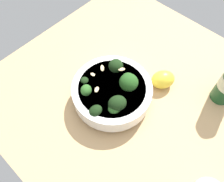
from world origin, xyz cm
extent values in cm
cube|color=tan|center=(0.00, 0.00, -2.09)|extent=(68.43, 68.43, 4.17)
cylinder|color=white|center=(5.80, -1.51, 0.73)|extent=(10.95, 10.95, 1.45)
cylinder|color=white|center=(5.80, -1.51, 3.63)|extent=(19.92, 19.92, 4.36)
cylinder|color=silver|center=(5.80, -1.51, 5.41)|extent=(16.65, 16.65, 0.80)
cylinder|color=#589D47|center=(0.71, -4.50, 4.18)|extent=(1.20, 1.48, 1.83)
ellipsoid|color=#23511C|center=(0.71, -4.50, 5.70)|extent=(2.96, 3.11, 2.73)
cylinder|color=#3C7A32|center=(1.91, 0.66, 5.33)|extent=(1.80, 1.97, 1.39)
ellipsoid|color=#2D6023|center=(1.91, 0.66, 6.85)|extent=(4.37, 4.58, 3.75)
cylinder|color=#2F662B|center=(13.05, 0.22, 4.21)|extent=(1.65, 1.57, 1.31)
ellipsoid|color=black|center=(13.05, 0.22, 5.64)|extent=(4.69, 4.76, 4.34)
cylinder|color=#2F662B|center=(8.89, -7.90, 4.10)|extent=(1.15, 1.28, 1.10)
ellipsoid|color=black|center=(8.89, -7.90, 5.32)|extent=(3.76, 3.64, 3.06)
cylinder|color=#589D47|center=(10.78, -5.37, 4.48)|extent=(1.58, 1.60, 1.48)
ellipsoid|color=#2D6023|center=(10.78, -5.37, 6.03)|extent=(4.35, 4.75, 3.94)
cylinder|color=#589D47|center=(9.59, 2.82, 4.39)|extent=(1.33, 1.40, 1.31)
ellipsoid|color=#2D6023|center=(9.59, 2.82, 5.90)|extent=(3.86, 3.80, 3.30)
cylinder|color=#589D47|center=(0.70, -4.90, 4.35)|extent=(1.84, 2.05, 1.97)
ellipsoid|color=black|center=(0.70, -4.90, 6.37)|extent=(5.74, 5.72, 4.04)
cylinder|color=#4A8F3C|center=(8.60, 2.73, 4.84)|extent=(2.18, 2.11, 1.56)
ellipsoid|color=black|center=(8.60, 2.73, 6.71)|extent=(6.27, 5.48, 4.60)
cylinder|color=#4A8F3C|center=(2.73, 1.10, 5.11)|extent=(1.68, 1.78, 1.84)
ellipsoid|color=#23511C|center=(2.73, 1.10, 7.20)|extent=(7.24, 6.46, 5.92)
ellipsoid|color=#DBBC84|center=(0.87, -2.87, 6.98)|extent=(2.04, 1.91, 0.56)
ellipsoid|color=#DBBC84|center=(6.76, -7.10, 6.81)|extent=(1.51, 2.04, 1.13)
ellipsoid|color=#DBBC84|center=(3.74, -6.74, 6.76)|extent=(2.03, 1.96, 0.90)
ellipsoid|color=#DBBC84|center=(8.99, -3.56, 6.29)|extent=(2.08, 1.73, 0.59)
ellipsoid|color=yellow|center=(-6.75, 5.36, 2.45)|extent=(7.94, 7.57, 4.90)
camera|label=1|loc=(27.63, 18.70, 53.05)|focal=36.82mm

